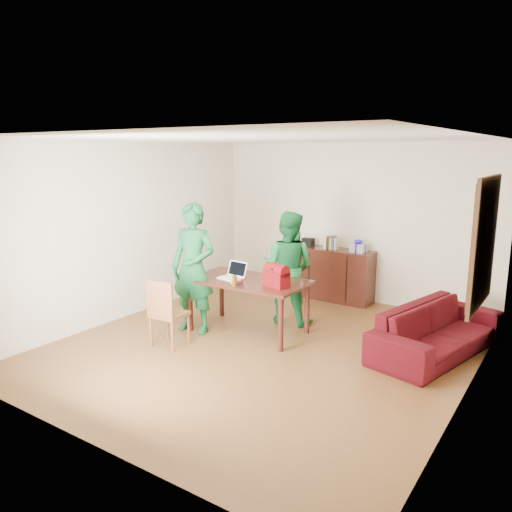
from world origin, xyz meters
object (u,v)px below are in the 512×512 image
Objects in this scene: laptop at (231,276)px; bottle at (234,280)px; table at (248,286)px; red_bag at (276,278)px; person_far at (288,268)px; sofa at (437,330)px; chair at (169,326)px; person_near at (193,268)px.

bottle is (0.29, -0.30, 0.04)m from laptop.
red_bag reaches higher than table.
sofa is at bearing 173.37° from person_far.
chair is at bearing -122.10° from table.
table is at bearing 62.96° from person_far.
laptop is 0.42m from bottle.
chair is at bearing -105.29° from laptop.
sofa is (2.40, 1.11, -0.55)m from bottle.
person_far is (0.84, 1.70, 0.58)m from chair.
sofa is at bearing 22.41° from laptop.
person_far reaches higher than chair.
person_near is 11.41× the size of bottle.
chair is 1.12m from laptop.
red_bag reaches higher than bottle.
person_far is (0.93, 1.08, -0.08)m from person_near.
bottle is 0.48× the size of red_bag.
person_near reaches higher than table.
sofa is (3.13, 1.10, -0.62)m from person_near.
table is 0.29m from laptop.
chair is (-0.59, -1.01, -0.41)m from table.
bottle is at bearing -10.10° from person_near.
red_bag reaches higher than sofa.
laptop is at bearing 133.56° from bottle.
table is 0.99× the size of person_far.
table is 0.80× the size of sofa.
person_near is 0.73m from bottle.
bottle is (-0.20, -1.09, 0.01)m from person_far.
bottle is at bearing -134.17° from red_bag.
red_bag is (1.12, 0.90, 0.63)m from chair.
chair is 1.06m from bottle.
chair is 0.91m from person_near.
table is at bearing -176.76° from red_bag.
person_near is at bearing 42.27° from person_far.
bottle is at bearing 72.59° from person_far.
sofa is at bearing 24.72° from bottle.
person_near is 5.32× the size of laptop.
person_far is 5.02× the size of red_bag.
person_far is at bearing 68.20° from table.
laptop reaches higher than bottle.
laptop is at bearing 64.59° from chair.
person_far is at bearing 40.16° from person_near.
person_near is at bearing 179.10° from bottle.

